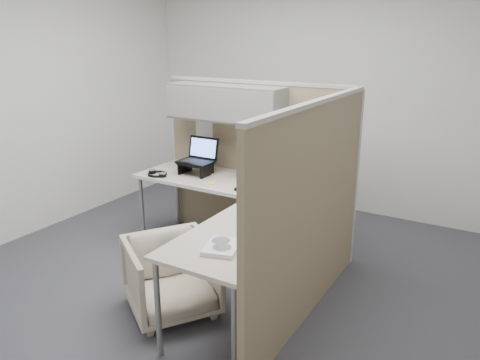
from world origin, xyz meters
The scene contains 18 objects.
ground centered at (0.00, 0.00, 0.00)m, with size 4.50×4.50×0.00m, color #3C3B41.
partition_back centered at (-0.22, 0.83, 1.10)m, with size 2.00×0.36×1.63m.
partition_right centered at (0.90, -0.07, 0.82)m, with size 0.07×2.03×1.63m.
desk centered at (0.12, 0.13, 0.69)m, with size 2.00×1.98×0.73m.
office_chair centered at (0.00, -0.59, 0.32)m, with size 0.63×0.59×0.65m, color #B7A491.
monitor_left centered at (0.11, 0.67, 1.00)m, with size 0.43×0.20×0.47m.
monitor_right centered at (0.65, 0.57, 1.00)m, with size 0.37×0.29×0.47m.
laptop_station centered at (-0.57, 0.56, 0.86)m, with size 0.33×0.29×0.35m.
keyboard centered at (0.24, 0.32, 0.74)m, with size 0.42×0.14×0.02m, color black.
mouse centered at (0.58, 0.25, 0.75)m, with size 0.10×0.06×0.04m, color black.
travel_mug centered at (0.42, 0.61, 0.81)m, with size 0.07×0.07×0.16m.
soda_can_green centered at (0.69, 0.28, 0.79)m, with size 0.07×0.07×0.12m, color #268C1E.
soda_can_silver centered at (0.51, 0.45, 0.79)m, with size 0.07×0.07×0.12m, color #1E3FA5.
sticky_note_a centered at (-0.27, 0.36, 0.73)m, with size 0.08×0.08×0.01m, color yellow.
sticky_note_c centered at (-0.46, 0.61, 0.73)m, with size 0.08×0.08×0.01m, color yellow.
headphones centered at (-0.87, 0.31, 0.75)m, with size 0.24×0.23×0.03m.
paper_stack centered at (0.56, -0.76, 0.75)m, with size 0.27×0.31×0.03m.
desk_clock centered at (0.65, -0.30, 0.77)m, with size 0.05×0.08×0.08m.
Camera 1 is at (2.05, -3.05, 2.04)m, focal length 35.00 mm.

